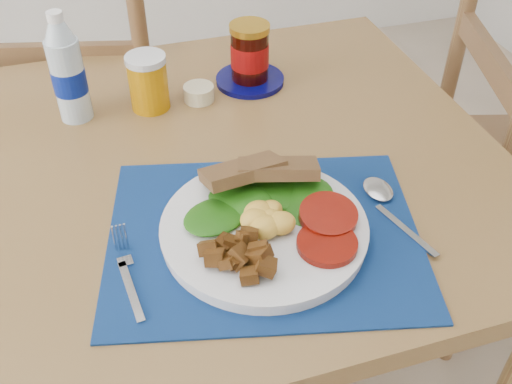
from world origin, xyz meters
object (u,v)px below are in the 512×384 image
jam_on_saucer (250,58)px  breakfast_plate (261,227)px  chair_far (79,88)px  water_bottle (68,73)px  juice_glass (148,84)px

jam_on_saucer → breakfast_plate: bearing=-104.7°
chair_far → jam_on_saucer: size_ratio=8.43×
breakfast_plate → water_bottle: 0.48m
chair_far → water_bottle: size_ratio=5.65×
breakfast_plate → juice_glass: 0.42m
chair_far → jam_on_saucer: 0.54m
jam_on_saucer → chair_far: bearing=134.1°
chair_far → breakfast_plate: 0.85m
breakfast_plate → water_bottle: size_ratio=1.44×
water_bottle → juice_glass: bearing=-3.2°
juice_glass → jam_on_saucer: size_ratio=0.73×
juice_glass → jam_on_saucer: (0.21, 0.03, 0.00)m
water_bottle → breakfast_plate: bearing=-60.6°
breakfast_plate → jam_on_saucer: size_ratio=2.16×
breakfast_plate → jam_on_saucer: (0.12, 0.44, 0.03)m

